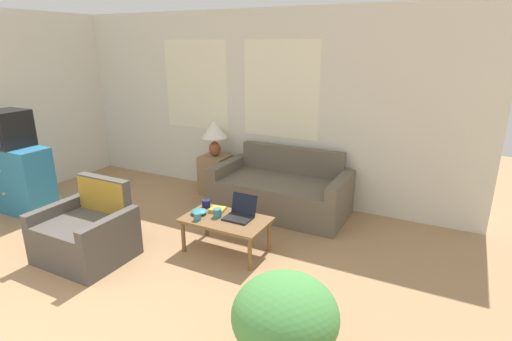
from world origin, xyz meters
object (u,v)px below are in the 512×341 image
at_px(cup_white, 217,213).
at_px(snack_bowl, 199,212).
at_px(television, 8,129).
at_px(couch, 282,192).
at_px(table_lamp, 214,132).
at_px(potted_plant, 285,319).
at_px(cup_yellow, 206,204).
at_px(coffee_table, 226,222).
at_px(book_red, 218,210).
at_px(armchair, 89,234).
at_px(laptop, 240,213).
at_px(cup_navy, 197,217).

distance_m(cup_white, snack_bowl, 0.22).
relative_size(television, cup_white, 5.01).
height_order(couch, table_lamp, table_lamp).
bearing_deg(potted_plant, cup_yellow, 138.13).
xyz_separation_m(couch, cup_yellow, (-0.45, -1.12, 0.16)).
distance_m(table_lamp, cup_yellow, 1.55).
bearing_deg(snack_bowl, cup_white, 7.46).
xyz_separation_m(coffee_table, book_red, (-0.18, 0.13, 0.06)).
xyz_separation_m(armchair, potted_plant, (2.44, -0.50, 0.18)).
distance_m(couch, cup_yellow, 1.22).
bearing_deg(table_lamp, coffee_table, -53.61).
bearing_deg(coffee_table, snack_bowl, -173.93).
xyz_separation_m(book_red, potted_plant, (1.41, -1.38, 0.04)).
bearing_deg(cup_white, laptop, 24.35).
height_order(coffee_table, snack_bowl, snack_bowl).
xyz_separation_m(cup_navy, snack_bowl, (-0.08, 0.13, -0.01)).
height_order(cup_yellow, potted_plant, potted_plant).
relative_size(laptop, cup_navy, 3.70).
bearing_deg(coffee_table, cup_navy, -145.28).
relative_size(cup_navy, snack_bowl, 0.45).
xyz_separation_m(laptop, cup_white, (-0.22, -0.10, -0.01)).
relative_size(television, potted_plant, 0.64).
distance_m(television, book_red, 2.95).
height_order(armchair, potted_plant, armchair).
relative_size(cup_white, snack_bowl, 0.53).
bearing_deg(snack_bowl, laptop, 16.38).
bearing_deg(cup_white, television, -173.77).
distance_m(television, table_lamp, 2.63).
distance_m(cup_navy, book_red, 0.30).
relative_size(coffee_table, book_red, 4.91).
height_order(table_lamp, cup_navy, table_lamp).
distance_m(couch, coffee_table, 1.29).
bearing_deg(coffee_table, laptop, 38.02).
relative_size(coffee_table, snack_bowl, 5.22).
bearing_deg(cup_navy, television, -176.81).
distance_m(armchair, table_lamp, 2.30).
distance_m(table_lamp, cup_navy, 1.88).
xyz_separation_m(couch, table_lamp, (-1.15, 0.16, 0.67)).
relative_size(table_lamp, book_red, 2.86).
bearing_deg(couch, snack_bowl, -107.08).
distance_m(coffee_table, laptop, 0.18).
xyz_separation_m(cup_white, potted_plant, (1.32, -1.25, 0.01)).
bearing_deg(book_red, potted_plant, -44.47).
distance_m(laptop, snack_bowl, 0.46).
bearing_deg(television, snack_bowl, 6.13).
distance_m(table_lamp, book_red, 1.67).
bearing_deg(laptop, armchair, -147.57).
xyz_separation_m(couch, cup_white, (-0.19, -1.29, 0.16)).
xyz_separation_m(cup_yellow, cup_white, (0.26, -0.17, 0.00)).
height_order(armchair, snack_bowl, armchair).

